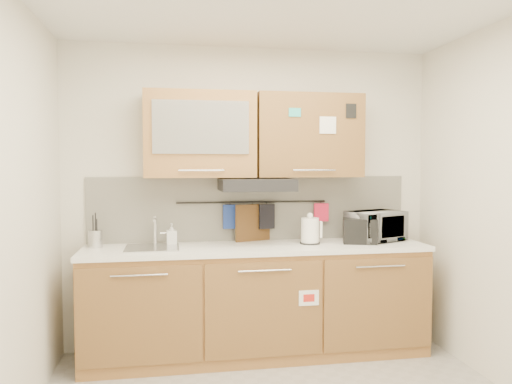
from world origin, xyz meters
name	(u,v)px	position (x,y,z in m)	size (l,w,h in m)	color
wall_back	(251,197)	(0.00, 1.50, 1.30)	(3.20, 3.20, 0.00)	silver
base_cabinet	(257,307)	(0.00, 1.19, 0.41)	(2.80, 0.64, 0.88)	#B0743E
countertop	(257,248)	(0.00, 1.19, 0.90)	(2.82, 0.62, 0.04)	white
backsplash	(252,208)	(0.00, 1.49, 1.20)	(2.80, 0.02, 0.56)	silver
upper_cabinets	(254,135)	(0.00, 1.32, 1.83)	(1.82, 0.37, 0.70)	#B0743E
range_hood	(256,185)	(0.00, 1.25, 1.42)	(0.60, 0.46, 0.10)	black
sink	(152,248)	(-0.85, 1.21, 0.92)	(0.42, 0.40, 0.26)	silver
utensil_rail	(252,202)	(0.00, 1.45, 1.26)	(0.02, 0.02, 1.30)	black
utensil_crock	(95,238)	(-1.30, 1.32, 0.99)	(0.15, 0.15, 0.28)	silver
kettle	(310,231)	(0.45, 1.20, 1.02)	(0.19, 0.17, 0.26)	white
toaster	(360,231)	(0.87, 1.15, 1.03)	(0.31, 0.24, 0.21)	black
microwave	(376,226)	(1.06, 1.26, 1.05)	(0.47, 0.32, 0.26)	#999999
soap_bottle	(172,234)	(-0.70, 1.34, 1.01)	(0.08, 0.08, 0.18)	#999999
cutting_board	(253,228)	(0.00, 1.44, 1.04)	(0.33, 0.02, 0.41)	brown
oven_mitt	(230,217)	(-0.20, 1.44, 1.14)	(0.12, 0.03, 0.21)	navy
dark_pouch	(267,216)	(0.12, 1.44, 1.13)	(0.14, 0.04, 0.21)	black
pot_holder	(321,212)	(0.62, 1.44, 1.16)	(0.13, 0.02, 0.16)	red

